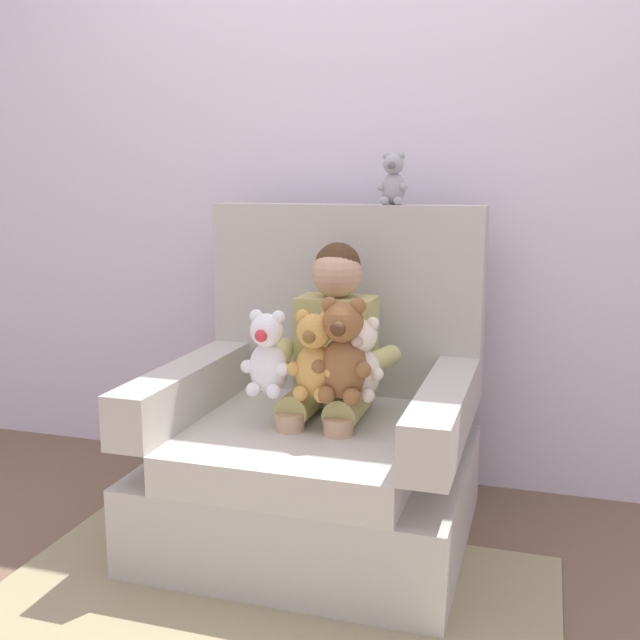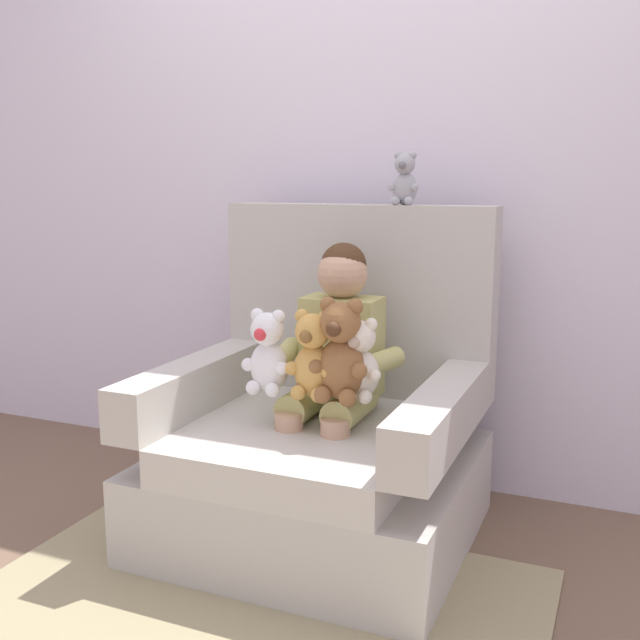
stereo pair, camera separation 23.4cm
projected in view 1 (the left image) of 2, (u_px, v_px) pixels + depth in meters
name	position (u px, v px, depth m)	size (l,w,h in m)	color
ground_plane	(314.00, 536.00, 2.54)	(8.00, 8.00, 0.00)	brown
back_wall	(364.00, 155.00, 2.92)	(6.00, 0.10, 2.60)	silver
armchair	(320.00, 438.00, 2.54)	(1.01, 0.94, 1.11)	#BCB7AD
seated_child	(331.00, 354.00, 2.48)	(0.45, 0.39, 0.82)	tan
plush_brown	(343.00, 353.00, 2.29)	(0.19, 0.16, 0.33)	brown
plush_cream	(361.00, 360.00, 2.31)	(0.16, 0.13, 0.26)	silver
plush_white	(267.00, 355.00, 2.36)	(0.16, 0.13, 0.27)	white
plush_honey	(314.00, 357.00, 2.31)	(0.17, 0.14, 0.28)	gold
plush_grey_on_backrest	(393.00, 180.00, 2.63)	(0.11, 0.09, 0.19)	#9E9EA3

